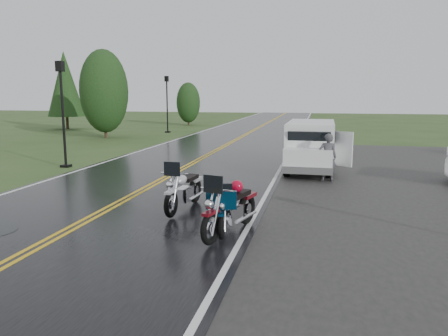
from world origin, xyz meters
name	(u,v)px	position (x,y,z in m)	size (l,w,h in m)	color
ground	(94,218)	(0.00, 0.00, 0.00)	(120.00, 120.00, 0.00)	#2D471E
road	(202,158)	(0.00, 10.00, 0.02)	(8.00, 100.00, 0.04)	black
motorcycle_red	(211,214)	(3.28, -1.40, 0.67)	(0.83, 2.28, 1.35)	#5E0A13
motorcycle_teal	(221,215)	(3.41, -1.03, 0.57)	(0.71, 1.94, 1.15)	#052137
motorcycle_silver	(171,193)	(1.90, 0.24, 0.66)	(0.81, 2.22, 1.31)	#A9ACB1
van_white	(287,151)	(4.17, 6.32, 0.96)	(1.84, 4.91, 1.93)	white
person_at_van	(328,158)	(5.57, 5.80, 0.81)	(0.59, 0.39, 1.63)	#444448
lamp_post_near_left	(63,114)	(-4.85, 6.55, 2.15)	(0.37, 0.37, 4.30)	black
lamp_post_far_left	(167,104)	(-6.26, 22.77, 2.17)	(0.37, 0.37, 4.35)	black
tree_left_mid	(104,100)	(-9.02, 18.06, 2.53)	(3.24, 3.24, 5.06)	#1E3D19
tree_left_far	(188,107)	(-7.02, 30.78, 1.72)	(2.24, 2.24, 3.45)	#1E3D19
pine_left_far	(66,92)	(-15.59, 23.92, 3.15)	(3.02, 3.02, 6.30)	#1E3D19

